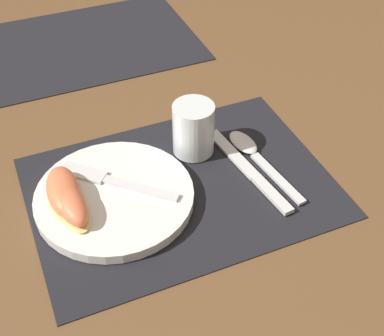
{
  "coord_description": "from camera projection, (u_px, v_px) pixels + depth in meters",
  "views": [
    {
      "loc": [
        -0.21,
        -0.54,
        0.57
      ],
      "look_at": [
        0.02,
        0.01,
        0.02
      ],
      "focal_mm": 50.0,
      "sensor_mm": 36.0,
      "label": 1
    }
  ],
  "objects": [
    {
      "name": "ground_plane",
      "position": [
        181.0,
        188.0,
        0.81
      ],
      "size": [
        3.0,
        3.0,
        0.0
      ],
      "primitive_type": "plane",
      "color": "brown"
    },
    {
      "name": "placemat",
      "position": [
        181.0,
        187.0,
        0.81
      ],
      "size": [
        0.45,
        0.32,
        0.0
      ],
      "color": "black",
      "rests_on": "ground_plane"
    },
    {
      "name": "placemat_far",
      "position": [
        87.0,
        43.0,
        1.12
      ],
      "size": [
        0.45,
        0.32,
        0.0
      ],
      "color": "black",
      "rests_on": "ground_plane"
    },
    {
      "name": "plate",
      "position": [
        115.0,
        197.0,
        0.78
      ],
      "size": [
        0.23,
        0.23,
        0.02
      ],
      "color": "white",
      "rests_on": "placemat"
    },
    {
      "name": "juice_glass",
      "position": [
        193.0,
        132.0,
        0.84
      ],
      "size": [
        0.07,
        0.07,
        0.09
      ],
      "color": "silver",
      "rests_on": "placemat"
    },
    {
      "name": "knife",
      "position": [
        250.0,
        171.0,
        0.83
      ],
      "size": [
        0.04,
        0.21,
        0.01
      ],
      "color": "silver",
      "rests_on": "placemat"
    },
    {
      "name": "spoon",
      "position": [
        252.0,
        151.0,
        0.86
      ],
      "size": [
        0.05,
        0.19,
        0.01
      ],
      "color": "silver",
      "rests_on": "placemat"
    },
    {
      "name": "fork",
      "position": [
        109.0,
        180.0,
        0.79
      ],
      "size": [
        0.15,
        0.14,
        0.0
      ],
      "color": "silver",
      "rests_on": "plate"
    },
    {
      "name": "citrus_wedge_0",
      "position": [
        64.0,
        193.0,
        0.75
      ],
      "size": [
        0.06,
        0.11,
        0.03
      ],
      "color": "#F4DB84",
      "rests_on": "plate"
    },
    {
      "name": "citrus_wedge_1",
      "position": [
        70.0,
        203.0,
        0.74
      ],
      "size": [
        0.05,
        0.11,
        0.03
      ],
      "color": "#F4DB84",
      "rests_on": "plate"
    }
  ]
}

